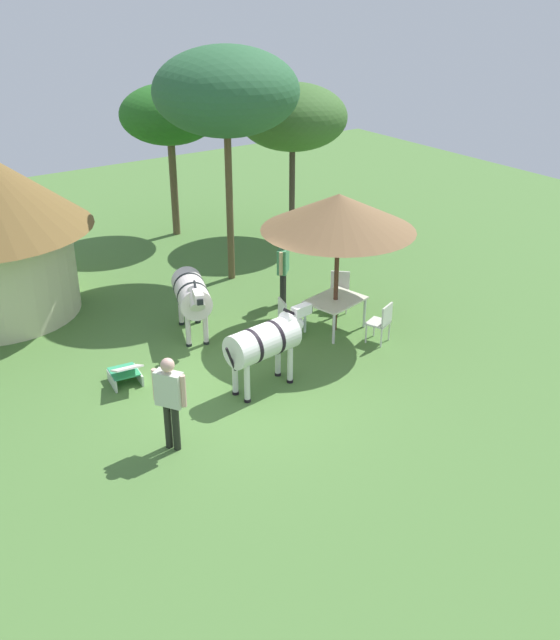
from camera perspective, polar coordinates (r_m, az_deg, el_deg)
name	(u,v)px	position (r m, az deg, el deg)	size (l,w,h in m)	color
ground_plane	(246,386)	(14.13, -2.67, -5.17)	(36.00, 36.00, 0.00)	#4D7838
shade_umbrella	(339,212)	(15.29, 4.61, 8.39)	(3.27, 3.27, 3.10)	#4C2C1D
patio_dining_table	(335,303)	(16.02, 4.35, 1.35)	(1.38, 1.17, 0.74)	silver
patio_chair_west_end	(340,288)	(17.11, 4.68, 2.51)	(0.61, 0.61, 0.90)	silver
patio_chair_east_end	(287,316)	(15.67, 0.54, 0.32)	(0.52, 0.53, 0.90)	silver
patio_chair_near_lawn	(382,321)	(15.62, 7.98, -0.04)	(0.57, 0.56, 0.90)	silver
guest_beside_umbrella	(283,265)	(17.07, 0.24, 4.29)	(0.47, 0.46, 1.67)	black
standing_watcher	(170,395)	(12.00, -8.61, -5.85)	(0.43, 0.53, 1.71)	black
striped_lounge_chair	(125,373)	(14.36, -11.99, -4.06)	(0.64, 0.89, 0.58)	#34A169
zebra_nearest_camera	(192,294)	(15.72, -6.91, 2.00)	(1.11, 2.02, 1.51)	silver
zebra_by_umbrella	(265,342)	(13.60, -1.19, -1.70)	(2.09, 0.81, 1.52)	white
acacia_tree_behind_hut	(226,92)	(17.79, -4.24, 17.37)	(3.45, 3.45, 5.72)	brown
acacia_tree_far_lawn	(293,117)	(21.19, 0.99, 15.57)	(3.09, 3.09, 4.44)	#43352D
acacia_tree_right_background	(169,115)	(21.61, -8.65, 15.57)	(2.81, 2.81, 4.39)	brown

